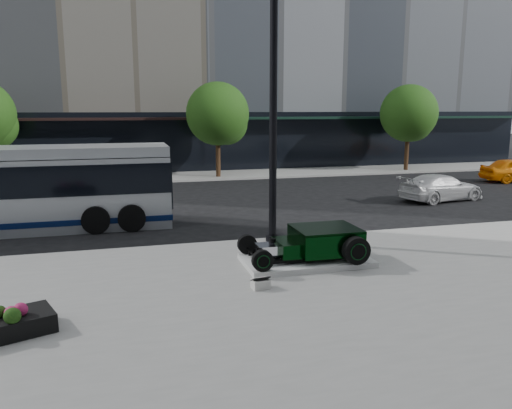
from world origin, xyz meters
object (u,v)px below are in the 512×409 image
object	(u,v)px
hot_rod	(318,242)
lamppost	(273,128)
white_sedan	(441,188)
flower_planter	(1,325)

from	to	relation	value
hot_rod	lamppost	world-z (taller)	lamppost
white_sedan	flower_planter	bearing A→B (deg)	111.62
hot_rod	white_sedan	bearing A→B (deg)	39.73
hot_rod	white_sedan	xyz separation A→B (m)	(9.32, 7.74, -0.08)
flower_planter	white_sedan	distance (m)	19.63
lamppost	white_sedan	bearing A→B (deg)	28.27
flower_planter	hot_rod	bearing A→B (deg)	20.09
flower_planter	white_sedan	world-z (taller)	white_sedan
flower_planter	white_sedan	xyz separation A→B (m)	(16.64, 10.42, 0.28)
lamppost	flower_planter	distance (m)	9.13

